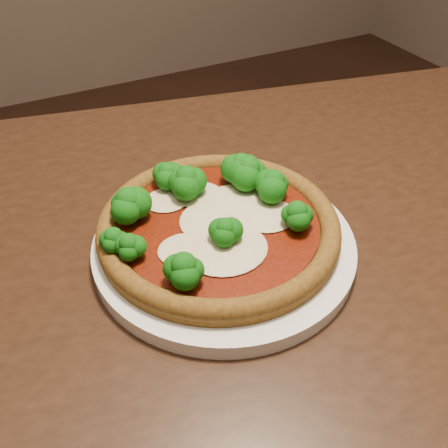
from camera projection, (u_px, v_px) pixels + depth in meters
name	position (u px, v px, depth m)	size (l,w,h in m)	color
floor	(254.00, 428.00, 1.19)	(4.00, 4.00, 0.00)	black
dining_table	(273.00, 293.00, 0.64)	(1.46, 1.03, 0.75)	black
plate	(224.00, 245.00, 0.56)	(0.29, 0.29, 0.02)	white
pizza	(216.00, 218.00, 0.56)	(0.27, 0.27, 0.06)	brown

